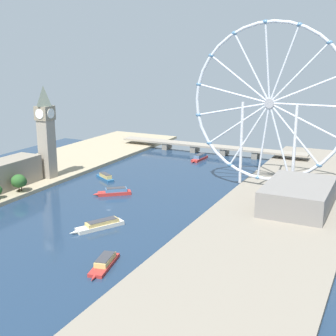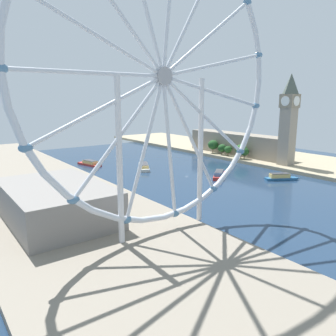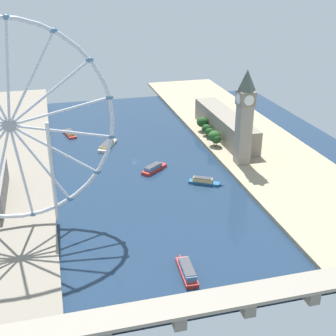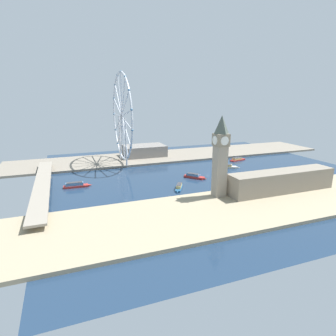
# 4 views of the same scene
# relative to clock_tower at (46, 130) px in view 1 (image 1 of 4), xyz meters

# --- Properties ---
(ground_plane) EXTENTS (398.49, 398.49, 0.00)m
(ground_plane) POSITION_rel_clock_tower_xyz_m (84.52, -34.93, -43.76)
(ground_plane) COLOR #1E334C
(riverbank_right) EXTENTS (90.00, 520.00, 3.00)m
(riverbank_right) POSITION_rel_clock_tower_xyz_m (198.76, -34.93, -42.26)
(riverbank_right) COLOR gray
(riverbank_right) RESTS_ON ground_plane
(clock_tower) EXTENTS (13.52, 13.52, 78.27)m
(clock_tower) POSITION_rel_clock_tower_xyz_m (0.00, 0.00, 0.00)
(clock_tower) COLOR gray
(clock_tower) RESTS_ON riverbank_left
(tree_row_embankment) EXTENTS (13.82, 55.05, 14.02)m
(tree_row_embankment) POSITION_rel_clock_tower_xyz_m (6.95, -61.58, -32.72)
(tree_row_embankment) COLOR #513823
(tree_row_embankment) RESTS_ON riverbank_left
(ferris_wheel) EXTENTS (124.55, 3.20, 128.18)m
(ferris_wheel) POSITION_rel_clock_tower_xyz_m (173.92, 56.77, 25.12)
(ferris_wheel) COLOR silver
(ferris_wheel) RESTS_ON riverbank_right
(riverside_hall) EXTENTS (42.72, 65.37, 17.21)m
(riverside_hall) POSITION_rel_clock_tower_xyz_m (207.82, 14.92, -32.15)
(riverside_hall) COLOR gray
(riverside_hall) RESTS_ON riverbank_right
(river_bridge) EXTENTS (210.49, 15.83, 9.18)m
(river_bridge) POSITION_rel_clock_tower_xyz_m (84.52, 162.68, -36.81)
(river_bridge) COLOR gray
(river_bridge) RESTS_ON ground_plane
(tour_boat_0) EXTENTS (26.09, 22.58, 5.58)m
(tour_boat_0) POSITION_rel_clock_tower_xyz_m (72.70, -9.20, -41.44)
(tour_boat_0) COLOR #B22D28
(tour_boat_0) RESTS_ON ground_plane
(tour_boat_1) EXTENTS (21.80, 34.49, 5.11)m
(tour_boat_1) POSITION_rel_clock_tower_xyz_m (102.48, -71.88, -41.61)
(tour_boat_1) COLOR beige
(tour_boat_1) RESTS_ON ground_plane
(tour_boat_2) EXTENTS (13.56, 31.45, 4.92)m
(tour_boat_2) POSITION_rel_clock_tower_xyz_m (134.80, -114.42, -41.77)
(tour_boat_2) COLOR #B22D28
(tour_boat_2) RESTS_ON ground_plane
(tour_boat_3) EXTENTS (8.40, 30.96, 5.95)m
(tour_boat_3) POSITION_rel_clock_tower_xyz_m (86.79, 129.27, -41.22)
(tour_boat_3) COLOR #B22D28
(tour_boat_3) RESTS_ON ground_plane
(tour_boat_4) EXTENTS (26.05, 17.29, 5.31)m
(tour_boat_4) POSITION_rel_clock_tower_xyz_m (41.24, 24.62, -41.58)
(tour_boat_4) COLOR #235684
(tour_boat_4) RESTS_ON ground_plane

